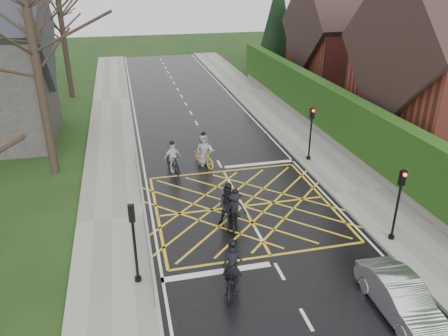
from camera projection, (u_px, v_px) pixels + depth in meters
name	position (u px, v px, depth m)	size (l,w,h in m)	color
ground	(243.00, 206.00, 20.51)	(120.00, 120.00, 0.00)	black
road	(243.00, 206.00, 20.51)	(9.00, 80.00, 0.01)	black
sidewalk_right	(359.00, 191.00, 21.74)	(3.00, 80.00, 0.15)	gray
sidewalk_left	(112.00, 220.00, 19.22)	(3.00, 80.00, 0.15)	gray
stone_wall	(336.00, 141.00, 27.31)	(0.50, 38.00, 0.70)	slate
hedge	(340.00, 114.00, 26.58)	(0.90, 38.00, 2.80)	#1A380F
house_far	(352.00, 43.00, 37.73)	(9.80, 8.80, 10.30)	maroon
conifer	(277.00, 26.00, 43.70)	(4.60, 4.60, 10.00)	black
tree_near	(29.00, 21.00, 20.64)	(9.24, 9.24, 11.44)	black
tree_far	(59.00, 10.00, 35.04)	(8.40, 8.40, 10.40)	black
railing_south	(148.00, 248.00, 16.12)	(0.05, 5.04, 1.03)	slate
railing_north	(137.00, 166.00, 22.75)	(0.05, 6.04, 1.03)	slate
traffic_light_ne	(310.00, 134.00, 24.61)	(0.24, 0.31, 3.21)	black
traffic_light_se	(397.00, 206.00, 17.17)	(0.24, 0.31, 3.21)	black
traffic_light_sw	(135.00, 245.00, 14.77)	(0.24, 0.31, 3.21)	black
cyclist_rear	(233.00, 274.00, 14.90)	(1.46, 2.21, 2.03)	black
cyclist_back	(229.00, 209.00, 18.76)	(1.10, 2.07, 2.00)	black
cyclist_mid	(235.00, 213.00, 18.70)	(1.19, 1.93, 1.78)	black
cyclist_front	(173.00, 161.00, 23.75)	(1.04, 1.86, 1.80)	black
cyclist_lead	(204.00, 154.00, 24.55)	(1.33, 2.17, 1.99)	gold
car	(401.00, 298.00, 13.90)	(1.30, 3.74, 1.23)	silver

